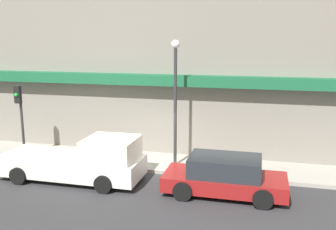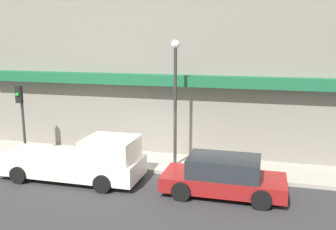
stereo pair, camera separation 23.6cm
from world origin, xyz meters
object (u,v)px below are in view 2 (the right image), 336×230
Objects in this scene: traffic_light at (21,108)px; parked_car at (224,176)px; fire_hydrant at (124,157)px; street_lamp at (175,88)px; pickup_truck at (81,161)px.

parked_car is at bearing -10.33° from traffic_light.
street_lamp is at bearing 10.21° from fire_hydrant.
parked_car is at bearing -43.85° from street_lamp.
fire_hydrant is at bearing 1.58° from traffic_light.
pickup_truck is 1.30× the size of parked_car.
traffic_light is (-7.21, -0.54, -1.07)m from street_lamp.
parked_car is 9.91m from traffic_light.
street_lamp reaches higher than traffic_light.
parked_car is 4.96m from fire_hydrant.
traffic_light reaches higher than pickup_truck.
traffic_light is at bearing 156.99° from pickup_truck.
street_lamp is (-2.38, 2.28, 2.84)m from parked_car.
pickup_truck is at bearing -24.28° from traffic_light.
parked_car is at bearing -22.36° from fire_hydrant.
parked_car is at bearing 1.27° from pickup_truck.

